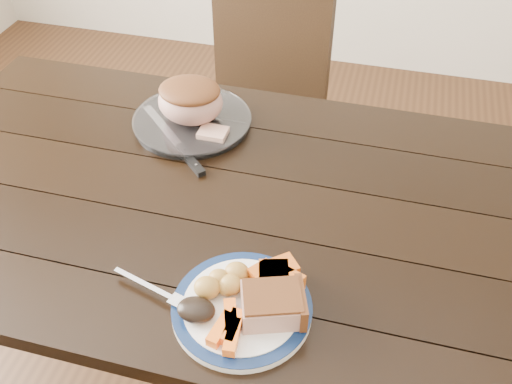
% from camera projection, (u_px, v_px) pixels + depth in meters
% --- Properties ---
extents(ground, '(4.00, 4.00, 0.00)m').
position_uv_depth(ground, '(233.00, 371.00, 1.79)').
color(ground, '#472B16').
rests_on(ground, ground).
extents(dining_table, '(1.60, 0.90, 0.75)m').
position_uv_depth(dining_table, '(225.00, 225.00, 1.35)').
color(dining_table, black).
rests_on(dining_table, ground).
extents(chair_far, '(0.48, 0.48, 0.93)m').
position_uv_depth(chair_far, '(259.00, 99.00, 1.98)').
color(chair_far, black).
rests_on(chair_far, ground).
extents(dinner_plate, '(0.26, 0.26, 0.02)m').
position_uv_depth(dinner_plate, '(242.00, 308.00, 1.05)').
color(dinner_plate, white).
rests_on(dinner_plate, dining_table).
extents(plate_rim, '(0.26, 0.26, 0.02)m').
position_uv_depth(plate_rim, '(242.00, 306.00, 1.04)').
color(plate_rim, '#0D1F44').
rests_on(plate_rim, dinner_plate).
extents(serving_platter, '(0.30, 0.30, 0.02)m').
position_uv_depth(serving_platter, '(192.00, 122.00, 1.48)').
color(serving_platter, white).
rests_on(serving_platter, dining_table).
extents(pork_slice, '(0.13, 0.12, 0.05)m').
position_uv_depth(pork_slice, '(272.00, 305.00, 1.01)').
color(pork_slice, tan).
rests_on(pork_slice, dinner_plate).
extents(roasted_potatoes, '(0.09, 0.09, 0.04)m').
position_uv_depth(roasted_potatoes, '(224.00, 282.00, 1.06)').
color(roasted_potatoes, gold).
rests_on(roasted_potatoes, dinner_plate).
extents(carrot_batons, '(0.06, 0.11, 0.02)m').
position_uv_depth(carrot_batons, '(229.00, 327.00, 0.99)').
color(carrot_batons, orange).
rests_on(carrot_batons, dinner_plate).
extents(pumpkin_wedges, '(0.11, 0.10, 0.04)m').
position_uv_depth(pumpkin_wedges, '(277.00, 277.00, 1.06)').
color(pumpkin_wedges, orange).
rests_on(pumpkin_wedges, dinner_plate).
extents(dark_mushroom, '(0.07, 0.05, 0.03)m').
position_uv_depth(dark_mushroom, '(196.00, 310.00, 1.01)').
color(dark_mushroom, black).
rests_on(dark_mushroom, dinner_plate).
extents(fork, '(0.18, 0.07, 0.00)m').
position_uv_depth(fork, '(158.00, 291.00, 1.06)').
color(fork, silver).
rests_on(fork, dinner_plate).
extents(roast_joint, '(0.17, 0.14, 0.11)m').
position_uv_depth(roast_joint, '(191.00, 102.00, 1.44)').
color(roast_joint, tan).
rests_on(roast_joint, serving_platter).
extents(cut_slice, '(0.07, 0.06, 0.02)m').
position_uv_depth(cut_slice, '(213.00, 133.00, 1.42)').
color(cut_slice, tan).
rests_on(cut_slice, serving_platter).
extents(carving_knife, '(0.25, 0.24, 0.01)m').
position_uv_depth(carving_knife, '(183.00, 152.00, 1.39)').
color(carving_knife, silver).
rests_on(carving_knife, dining_table).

